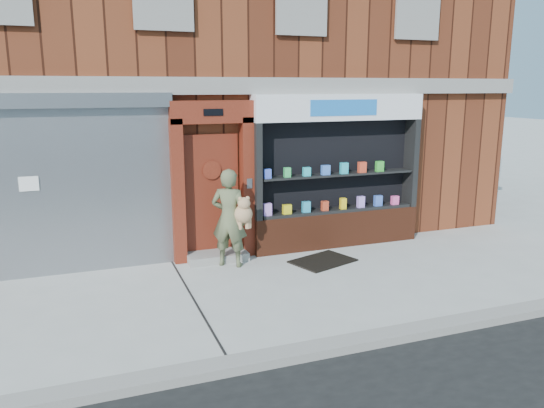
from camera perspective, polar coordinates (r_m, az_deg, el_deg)
ground at (r=8.60m, az=1.87°, el=-8.89°), size 80.00×80.00×0.00m
curb at (r=6.81m, az=8.96°, el=-14.52°), size 60.00×0.30×0.12m
building at (r=13.76m, az=-7.88°, el=16.00°), size 12.00×8.16×8.00m
shutter_bay at (r=9.44m, az=-19.91°, el=3.12°), size 3.10×0.30×3.04m
red_door_bay at (r=9.69m, az=-6.37°, el=2.46°), size 1.52×0.58×2.90m
pharmacy_bay at (r=10.54m, az=6.99°, el=2.78°), size 3.50×0.41×3.00m
woman at (r=9.35m, az=-4.47°, el=-1.44°), size 0.77×0.70×1.75m
doormat at (r=9.81m, az=5.48°, el=-6.12°), size 1.28×1.08×0.03m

